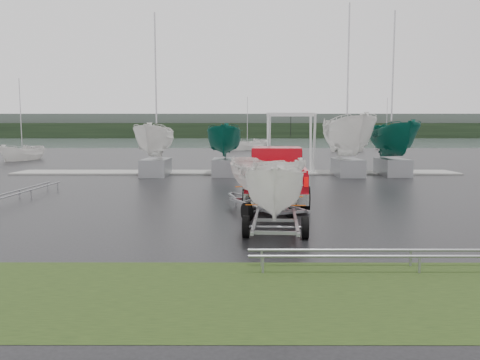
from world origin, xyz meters
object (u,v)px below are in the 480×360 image
(pickup_truck, at_px, (277,173))
(trailer_hitched, at_px, (276,143))
(trailer_parked, at_px, (267,141))
(boat_hoist, at_px, (291,134))

(pickup_truck, bearing_deg, trailer_hitched, -90.00)
(pickup_truck, distance_m, trailer_parked, 4.39)
(pickup_truck, distance_m, boat_hoist, 12.84)
(trailer_parked, bearing_deg, boat_hoist, 57.53)
(pickup_truck, height_order, boat_hoist, boat_hoist)
(pickup_truck, relative_size, trailer_parked, 1.44)
(trailer_parked, xyz_separation_m, boat_hoist, (2.56, 16.70, 0.12))
(pickup_truck, relative_size, boat_hoist, 1.64)
(trailer_hitched, bearing_deg, trailer_parked, 96.79)
(pickup_truck, xyz_separation_m, trailer_hitched, (-0.55, -6.81, 1.42))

